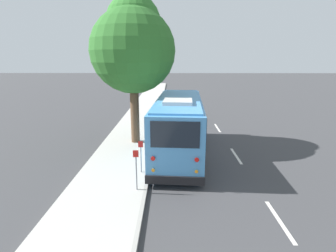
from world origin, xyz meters
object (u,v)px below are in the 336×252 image
(sign_post_far, at_px, (141,156))
(street_tree, at_px, (133,45))
(sign_post_near, at_px, (136,170))
(shuttle_bus, at_px, (179,124))
(parked_sedan_navy, at_px, (171,99))
(parked_sedan_maroon, at_px, (174,110))

(sign_post_far, bearing_deg, street_tree, 10.24)
(sign_post_near, bearing_deg, street_tree, 7.59)
(shuttle_bus, relative_size, parked_sedan_navy, 1.97)
(sign_post_far, bearing_deg, shuttle_bus, -32.86)
(shuttle_bus, relative_size, sign_post_far, 5.83)
(shuttle_bus, height_order, parked_sedan_navy, shuttle_bus)
(shuttle_bus, bearing_deg, street_tree, 57.93)
(shuttle_bus, distance_m, parked_sedan_navy, 16.92)
(parked_sedan_navy, xyz_separation_m, sign_post_far, (-19.67, 1.41, 0.32))
(shuttle_bus, bearing_deg, parked_sedan_navy, 5.05)
(shuttle_bus, bearing_deg, parked_sedan_maroon, 4.54)
(parked_sedan_navy, distance_m, sign_post_near, 21.39)
(sign_post_near, bearing_deg, shuttle_bus, -22.00)
(parked_sedan_navy, distance_m, street_tree, 16.07)
(parked_sedan_maroon, bearing_deg, parked_sedan_navy, -1.16)
(parked_sedan_navy, height_order, street_tree, street_tree)
(parked_sedan_maroon, relative_size, parked_sedan_navy, 1.06)
(parked_sedan_maroon, xyz_separation_m, street_tree, (-8.06, 2.51, 5.43))
(parked_sedan_maroon, bearing_deg, sign_post_far, 169.36)
(parked_sedan_maroon, relative_size, street_tree, 0.54)
(street_tree, height_order, sign_post_near, street_tree)
(shuttle_bus, distance_m, street_tree, 5.36)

